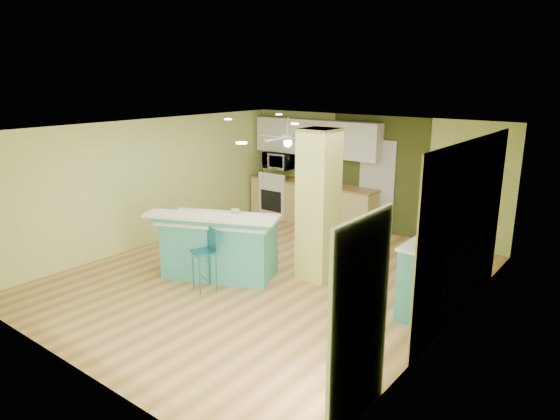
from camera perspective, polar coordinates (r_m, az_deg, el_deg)
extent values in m
cube|color=olive|center=(8.53, -1.32, -7.66)|extent=(6.00, 7.00, 0.01)
cube|color=white|center=(7.91, -1.42, 9.36)|extent=(6.00, 7.00, 0.01)
cube|color=#C7D773|center=(11.01, 10.23, 4.13)|extent=(6.00, 0.01, 2.50)
cube|color=#C7D773|center=(5.97, -23.22, -6.17)|extent=(6.00, 0.01, 2.50)
cube|color=#C7D773|center=(10.25, -14.54, 3.08)|extent=(0.01, 7.00, 2.50)
cube|color=#C7D773|center=(6.73, 18.95, -3.41)|extent=(0.01, 7.00, 2.50)
cube|color=olive|center=(7.28, 20.39, -2.17)|extent=(0.02, 3.40, 2.50)
cube|color=#3E461C|center=(10.91, 11.12, 3.98)|extent=(2.20, 0.02, 2.50)
cube|color=silver|center=(10.93, 10.99, 2.67)|extent=(0.82, 0.05, 2.00)
cube|color=silver|center=(4.85, 9.09, -12.62)|extent=(0.04, 1.08, 2.10)
cube|color=#C0C35A|center=(8.15, 4.40, 0.52)|extent=(0.55, 0.55, 2.50)
cube|color=tan|center=(11.58, 3.65, 0.81)|extent=(3.20, 0.60, 0.90)
cube|color=olive|center=(11.47, 3.69, 3.08)|extent=(3.25, 0.63, 0.04)
cube|color=white|center=(12.12, -0.07, 1.48)|extent=(0.76, 0.64, 0.90)
cube|color=black|center=(11.87, -1.05, 1.05)|extent=(0.59, 0.02, 0.50)
cube|color=white|center=(11.77, -0.97, 3.77)|extent=(0.76, 0.06, 0.18)
cube|color=white|center=(11.40, 4.12, 8.25)|extent=(3.20, 0.34, 0.80)
imported|color=white|center=(11.94, -0.07, 5.68)|extent=(0.70, 0.48, 0.39)
cylinder|color=silver|center=(10.18, 0.91, 9.46)|extent=(0.03, 0.03, 0.40)
cylinder|color=silver|center=(10.20, 0.91, 8.34)|extent=(0.24, 0.24, 0.10)
sphere|color=white|center=(10.21, 0.91, 7.67)|extent=(0.18, 0.18, 0.18)
cylinder|color=silver|center=(7.32, 18.90, 5.62)|extent=(0.01, 0.01, 0.62)
sphere|color=white|center=(7.37, 18.70, 3.25)|extent=(0.14, 0.14, 0.14)
cube|color=brown|center=(7.40, 20.91, 0.46)|extent=(0.03, 0.90, 0.70)
cube|color=teal|center=(8.52, -6.84, -4.34)|extent=(2.00, 1.54, 0.95)
cube|color=silver|center=(8.37, -6.94, -1.11)|extent=(2.14, 1.67, 0.05)
cube|color=teal|center=(7.97, -8.04, -1.27)|extent=(1.91, 0.94, 0.14)
cube|color=silver|center=(7.95, -8.06, -0.83)|extent=(2.16, 1.27, 0.04)
cylinder|color=#1C6680|center=(8.08, -9.91, -6.78)|extent=(0.02, 0.02, 0.63)
cylinder|color=#1C6680|center=(7.84, -9.17, -7.45)|extent=(0.02, 0.02, 0.63)
cylinder|color=#1C6680|center=(8.18, -8.08, -6.44)|extent=(0.02, 0.02, 0.63)
cylinder|color=#1C6680|center=(7.94, -7.29, -7.09)|extent=(0.02, 0.02, 0.63)
cube|color=#1C6680|center=(7.89, -8.70, -4.73)|extent=(0.43, 0.43, 0.03)
cube|color=#1C6680|center=(7.88, -7.76, -3.28)|extent=(0.32, 0.15, 0.35)
cube|color=teal|center=(7.63, 17.88, -7.04)|extent=(0.66, 1.60, 1.03)
cube|color=white|center=(7.45, 18.21, -3.19)|extent=(0.71, 1.67, 0.05)
imported|color=#3A2117|center=(11.33, 4.15, 3.21)|extent=(0.33, 0.33, 0.07)
cylinder|color=gold|center=(8.29, -5.12, -0.47)|extent=(0.14, 0.14, 0.16)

